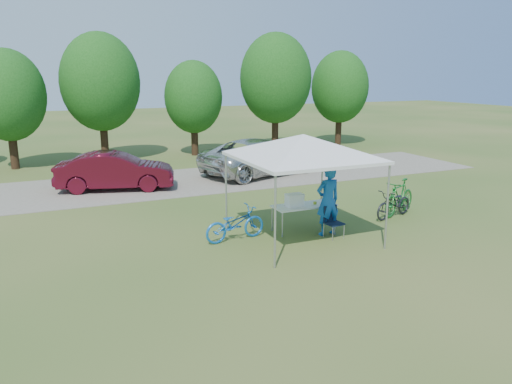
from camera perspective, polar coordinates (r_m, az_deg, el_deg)
ground at (r=13.07m, az=5.18°, el=-5.36°), size 100.00×100.00×0.00m
gravel_strip at (r=20.18m, az=-5.91°, el=1.42°), size 24.00×5.00×0.02m
canopy at (r=12.47m, az=5.44°, el=6.25°), size 4.53×4.53×3.00m
treeline at (r=25.49m, az=-11.10°, el=11.75°), size 24.89×4.28×6.30m
folding_table at (r=13.62m, az=5.53°, el=-1.66°), size 1.73×0.72×0.71m
folding_chair at (r=13.19m, az=8.69°, el=-3.07°), size 0.47×0.48×0.83m
cooler at (r=13.42m, az=4.41°, el=-0.92°), size 0.47×0.32×0.34m
ice_cream_cup at (r=13.70m, az=6.75°, el=-1.25°), size 0.09×0.09×0.07m
cyclist at (r=13.23m, az=8.21°, el=-0.97°), size 0.70×0.47×1.88m
bike_blue at (r=12.81m, az=-2.41°, el=-3.64°), size 1.74×0.80×0.88m
bike_green at (r=15.70m, az=16.06°, el=-0.57°), size 1.83×1.21×1.07m
bike_dark at (r=15.34m, az=15.51°, el=-1.28°), size 1.72×1.03×0.85m
minivan at (r=21.07m, az=0.64°, el=4.11°), size 5.88×3.91×1.50m
sedan at (r=18.93m, az=-15.76°, el=2.33°), size 4.42×2.51×1.38m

